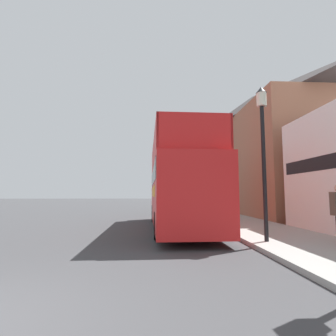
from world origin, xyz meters
name	(u,v)px	position (x,y,z in m)	size (l,w,h in m)	color
ground_plane	(123,212)	(0.00, 21.00, 0.00)	(144.00, 144.00, 0.00)	#3D3D3F
sidewalk	(211,213)	(7.41, 18.00, 0.07)	(3.42, 108.00, 0.14)	#999993
brick_terrace_rear	(254,153)	(12.12, 20.44, 5.42)	(6.00, 20.33, 10.84)	#9E664C
tour_bus	(178,189)	(3.93, 9.36, 1.88)	(2.59, 9.87, 4.16)	red
parked_car_ahead_of_bus	(177,207)	(4.63, 17.74, 0.63)	(1.90, 4.18, 1.36)	black
lamp_post_nearest	(263,134)	(6.28, 5.03, 3.58)	(0.35, 0.35, 5.03)	black
lamp_post_second	(210,168)	(6.15, 12.24, 3.17)	(0.35, 0.35, 4.36)	black
lamp_post_third	(193,171)	(6.26, 19.45, 3.59)	(0.35, 0.35, 5.04)	black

